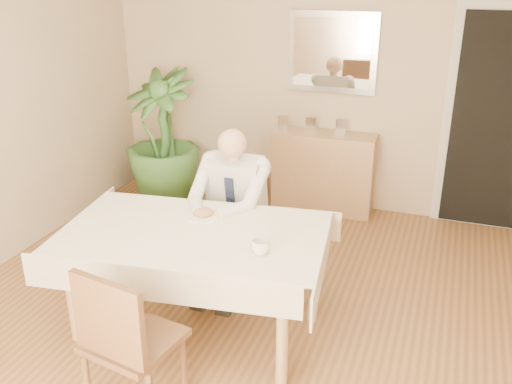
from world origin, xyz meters
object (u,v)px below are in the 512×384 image
(dining_table, at_px, (194,243))
(seated_man, at_px, (228,205))
(sideboard, at_px, (323,172))
(chair_near, at_px, (124,338))
(chair_far, at_px, (242,217))
(coffee_mug, at_px, (260,247))
(potted_palm, at_px, (162,136))

(dining_table, distance_m, seated_man, 0.59)
(seated_man, relative_size, sideboard, 1.24)
(dining_table, bearing_deg, chair_near, -96.91)
(chair_far, distance_m, coffee_mug, 1.18)
(dining_table, relative_size, potted_palm, 1.35)
(seated_man, height_order, coffee_mug, seated_man)
(chair_near, bearing_deg, potted_palm, 125.26)
(chair_near, bearing_deg, chair_far, 100.78)
(seated_man, distance_m, sideboard, 1.74)
(coffee_mug, bearing_deg, chair_far, 116.56)
(potted_palm, bearing_deg, chair_far, -40.80)
(chair_far, bearing_deg, seated_man, -90.91)
(seated_man, bearing_deg, chair_near, -89.85)
(dining_table, distance_m, coffee_mug, 0.54)
(seated_man, bearing_deg, dining_table, -90.00)
(sideboard, bearing_deg, chair_near, -97.90)
(chair_far, bearing_deg, potted_palm, 138.30)
(chair_near, relative_size, coffee_mug, 8.70)
(seated_man, xyz_separation_m, coffee_mug, (0.50, -0.73, 0.10))
(dining_table, relative_size, chair_far, 2.18)
(sideboard, distance_m, potted_palm, 1.68)
(chair_near, relative_size, potted_palm, 0.69)
(dining_table, bearing_deg, sideboard, 74.70)
(chair_far, height_order, potted_palm, potted_palm)
(coffee_mug, xyz_separation_m, potted_palm, (-1.82, 2.14, -0.11))
(chair_far, distance_m, sideboard, 1.44)
(chair_near, distance_m, seated_man, 1.47)
(chair_far, height_order, chair_near, chair_near)
(dining_table, bearing_deg, chair_far, 82.83)
(potted_palm, bearing_deg, sideboard, 9.36)
(dining_table, xyz_separation_m, coffee_mug, (0.50, -0.13, 0.13))
(sideboard, bearing_deg, coffee_mug, -87.82)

